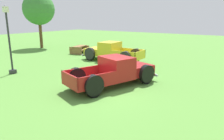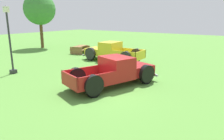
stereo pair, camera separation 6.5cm
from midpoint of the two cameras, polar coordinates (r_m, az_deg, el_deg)
ground_plane at (r=10.89m, az=-2.07°, el=-5.63°), size 80.00×80.00×0.00m
pickup_truck_foreground at (r=11.65m, az=1.33°, el=-0.39°), size 5.54×3.43×1.60m
pickup_truck_behind_left at (r=18.25m, az=-0.84°, el=4.99°), size 2.18×5.38×1.63m
lamp_post_near at (r=15.30m, az=-26.30°, el=7.55°), size 0.36×0.36×4.41m
picnic_table at (r=22.30m, az=-8.90°, el=5.76°), size 2.08×1.84×0.78m
oak_tree_center at (r=27.37m, az=-19.35°, el=15.30°), size 3.72×3.72×6.48m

